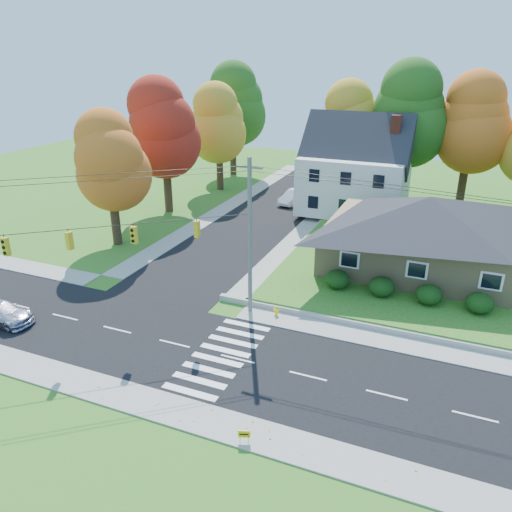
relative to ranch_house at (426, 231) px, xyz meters
The scene contains 21 objects.
ground 18.18m from the ranch_house, 116.57° to the right, with size 120.00×120.00×0.00m, color #3D7923.
road_main 18.18m from the ranch_house, 116.57° to the right, with size 90.00×8.00×0.02m, color black.
road_cross 19.15m from the ranch_house, 147.99° to the left, with size 8.00×44.00×0.02m, color black.
sidewalk_north 13.98m from the ranch_house, 126.03° to the right, with size 90.00×2.00×0.08m, color #9C9A90.
sidewalk_south 22.70m from the ranch_house, 110.85° to the right, with size 90.00×2.00×0.08m, color #9C9A90.
lawn 7.69m from the ranch_house, 45.00° to the left, with size 30.00×30.00×0.50m, color #3D7923.
ranch_house is the anchor object (origin of this frame).
colonial_house 14.46m from the ranch_house, 123.55° to the left, with size 10.40×8.40×9.60m.
hedge_row 6.57m from the ranch_house, 94.61° to the right, with size 10.70×1.70×1.27m.
traffic_infrastructure 16.87m from the ranch_house, 119.09° to the right, with size 38.10×10.66×10.00m.
tree_lot_0 21.20m from the ranch_house, 119.05° to the left, with size 6.72×6.72×12.51m.
tree_lot_1 18.58m from the ranch_house, 103.24° to the left, with size 7.84×7.84×14.60m.
tree_lot_2 18.99m from the ranch_house, 83.66° to the left, with size 7.28×7.28×13.56m.
tree_west_0 25.61m from the ranch_house, behind, with size 6.16×6.16×11.47m.
tree_west_1 27.18m from the ranch_house, 167.01° to the left, with size 7.28×7.28×13.56m.
tree_west_2 30.03m from the ranch_house, 147.38° to the left, with size 6.72×6.72×12.51m.
tree_west_3 36.60m from the ranch_house, 138.37° to the left, with size 7.84×7.84×14.60m.
silver_sedan 29.47m from the ranch_house, 142.26° to the right, with size 1.82×4.48×1.30m, color #A7A5BA.
white_car 20.30m from the ranch_house, 137.48° to the left, with size 1.55×4.45×1.47m, color white.
fire_hydrant 13.50m from the ranch_house, 126.13° to the right, with size 0.40×0.31×0.69m.
yard_sign 22.38m from the ranch_house, 103.35° to the right, with size 0.51×0.21×0.66m.
Camera 1 is at (9.79, -20.82, 15.59)m, focal length 35.00 mm.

